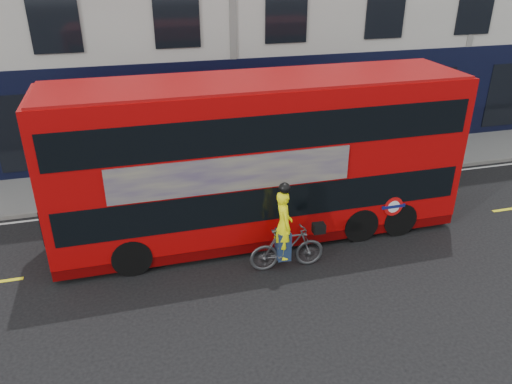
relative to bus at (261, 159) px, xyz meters
name	(u,v)px	position (x,y,z in m)	size (l,w,h in m)	color
ground	(302,270)	(0.55, -2.20, -2.38)	(120.00, 120.00, 0.00)	black
pavement	(244,172)	(0.55, 4.30, -2.32)	(60.00, 3.00, 0.12)	slate
kerb	(254,189)	(0.55, 2.80, -2.31)	(60.00, 0.12, 0.13)	slate
road_edge_line	(256,194)	(0.55, 2.50, -2.37)	(58.00, 0.10, 0.01)	silver
lane_dashes	(285,241)	(0.55, -0.70, -2.37)	(58.00, 0.12, 0.01)	yellow
bus	(261,159)	(0.00, 0.00, 0.00)	(11.52, 2.72, 4.63)	#AE0607
cyclist	(286,241)	(0.16, -1.98, -1.54)	(2.03, 0.70, 2.52)	#46474B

